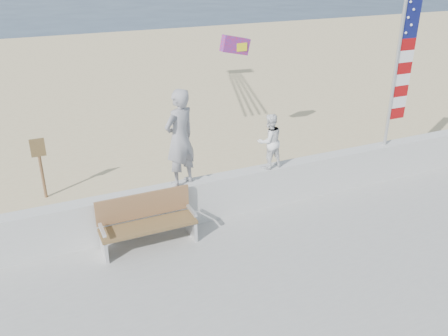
{
  "coord_description": "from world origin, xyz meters",
  "views": [
    {
      "loc": [
        -3.32,
        -6.05,
        5.28
      ],
      "look_at": [
        0.2,
        1.8,
        1.35
      ],
      "focal_mm": 38.0,
      "sensor_mm": 36.0,
      "label": 1
    }
  ],
  "objects": [
    {
      "name": "sign",
      "position": [
        -3.11,
        4.54,
        0.94
      ],
      "size": [
        0.32,
        0.07,
        1.46
      ],
      "color": "brown",
      "rests_on": "sand"
    },
    {
      "name": "adult",
      "position": [
        -0.64,
        2.0,
        2.05
      ],
      "size": [
        0.83,
        0.72,
        1.93
      ],
      "primitive_type": "imported",
      "rotation": [
        0.0,
        0.0,
        3.57
      ],
      "color": "gray",
      "rests_on": "seawall"
    },
    {
      "name": "ground",
      "position": [
        0.0,
        0.0,
        0.0
      ],
      "size": [
        220.0,
        220.0,
        0.0
      ],
      "primitive_type": "plane",
      "color": "#283C51",
      "rests_on": "ground"
    },
    {
      "name": "parafoil_kite",
      "position": [
        2.16,
        5.41,
        3.04
      ],
      "size": [
        0.85,
        0.27,
        0.58
      ],
      "color": "red",
      "rests_on": "ground"
    },
    {
      "name": "flag",
      "position": [
        4.63,
        2.0,
        2.99
      ],
      "size": [
        0.5,
        0.08,
        3.5
      ],
      "color": "silver",
      "rests_on": "seawall"
    },
    {
      "name": "sand",
      "position": [
        0.0,
        9.0,
        0.04
      ],
      "size": [
        90.0,
        40.0,
        0.08
      ],
      "primitive_type": "cube",
      "color": "beige",
      "rests_on": "ground"
    },
    {
      "name": "child",
      "position": [
        1.33,
        2.0,
        1.67
      ],
      "size": [
        0.62,
        0.5,
        1.19
      ],
      "primitive_type": "imported",
      "rotation": [
        0.0,
        0.0,
        3.24
      ],
      "color": "white",
      "rests_on": "seawall"
    },
    {
      "name": "seawall",
      "position": [
        0.0,
        2.0,
        0.63
      ],
      "size": [
        30.0,
        0.35,
        0.9
      ],
      "primitive_type": "cube",
      "color": "silver",
      "rests_on": "boardwalk"
    },
    {
      "name": "bench",
      "position": [
        -1.5,
        1.55,
        0.69
      ],
      "size": [
        1.8,
        0.57,
        1.0
      ],
      "color": "brown",
      "rests_on": "boardwalk"
    }
  ]
}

